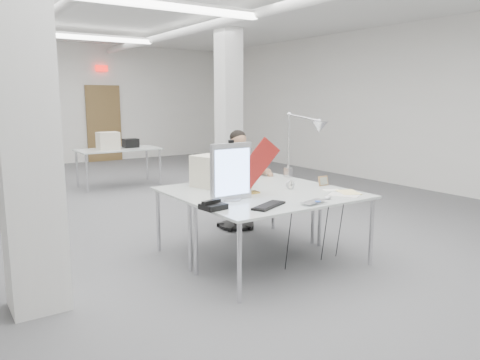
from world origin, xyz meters
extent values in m
cube|color=#555658|center=(0.00, 0.00, -0.01)|extent=(10.00, 14.00, 0.02)
cube|color=white|center=(0.00, 7.01, 1.60)|extent=(10.00, 0.02, 3.20)
cube|color=white|center=(5.01, 0.00, 1.60)|extent=(0.02, 14.00, 3.20)
cube|color=white|center=(-2.30, -2.00, 1.60)|extent=(0.45, 0.45, 3.20)
cube|color=white|center=(2.50, 2.50, 1.60)|extent=(0.45, 0.45, 3.20)
cube|color=brown|center=(1.20, 6.94, 1.05)|extent=(0.95, 0.08, 2.10)
cube|color=red|center=(1.20, 6.90, 2.55)|extent=(0.32, 0.06, 0.16)
cylinder|color=silver|center=(1.40, 0.00, 3.02)|extent=(0.16, 13.60, 0.16)
cube|color=white|center=(0.00, 0.00, 2.98)|extent=(2.80, 0.14, 0.08)
cube|color=white|center=(0.00, 4.00, 2.98)|extent=(2.80, 0.14, 0.08)
cube|color=silver|center=(0.00, -2.50, 0.74)|extent=(1.80, 0.90, 0.02)
cube|color=silver|center=(0.00, -1.60, 0.74)|extent=(1.80, 0.90, 0.02)
cube|color=silver|center=(0.20, 3.00, 0.74)|extent=(1.60, 0.80, 0.02)
cube|color=#ACACB0|center=(-0.50, -2.24, 1.04)|extent=(0.46, 0.05, 0.57)
cube|color=maroon|center=(-0.22, -2.27, 1.10)|extent=(0.50, 0.15, 0.55)
cube|color=black|center=(-0.37, -2.68, 0.77)|extent=(0.45, 0.31, 0.02)
imported|color=#A8A8AD|center=(0.08, -2.86, 0.77)|extent=(0.34, 0.26, 0.02)
ellipsoid|color=silver|center=(0.32, -2.75, 0.77)|extent=(0.11, 0.09, 0.04)
cube|color=black|center=(-0.85, -2.47, 0.78)|extent=(0.23, 0.22, 0.05)
cube|color=olive|center=(-0.61, -2.20, 0.81)|extent=(0.13, 0.08, 0.10)
cube|color=#B2804C|center=(0.80, -2.18, 0.81)|extent=(0.15, 0.04, 0.11)
cylinder|color=#B6B7BB|center=(0.35, -2.13, 0.81)|extent=(0.10, 0.05, 0.10)
cube|color=silver|center=(0.60, -2.70, 0.76)|extent=(0.34, 0.37, 0.01)
cube|color=#FFE898|center=(0.74, -2.64, 0.76)|extent=(0.29, 0.33, 0.01)
cube|color=white|center=(0.68, -2.45, 0.76)|extent=(0.22, 0.19, 0.01)
cube|color=beige|center=(-0.29, -1.50, 0.93)|extent=(0.47, 0.45, 0.36)
camera|label=1|loc=(-2.97, -6.06, 1.76)|focal=35.00mm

